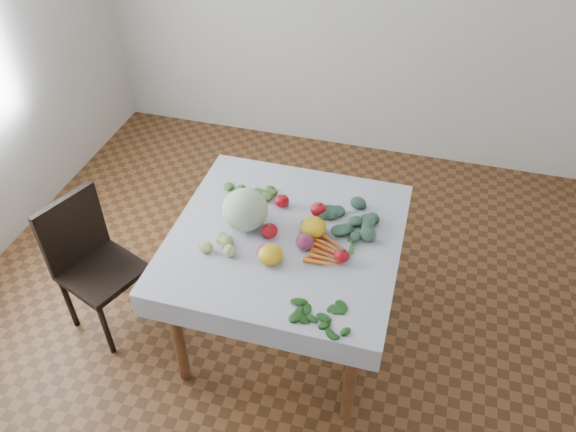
# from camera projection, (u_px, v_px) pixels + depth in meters

# --- Properties ---
(ground) EXTENTS (4.00, 4.00, 0.00)m
(ground) POSITION_uv_depth(u_px,v_px,m) (286.00, 330.00, 3.27)
(ground) COLOR brown
(table) EXTENTS (1.00, 1.00, 0.75)m
(table) POSITION_uv_depth(u_px,v_px,m) (286.00, 250.00, 2.84)
(table) COLOR brown
(table) RESTS_ON ground
(tablecloth) EXTENTS (1.12, 1.12, 0.01)m
(tablecloth) POSITION_uv_depth(u_px,v_px,m) (286.00, 235.00, 2.78)
(tablecloth) COLOR silver
(tablecloth) RESTS_ON table
(chair) EXTENTS (0.49, 0.49, 0.84)m
(chair) POSITION_uv_depth(u_px,v_px,m) (90.00, 257.00, 3.05)
(chair) COLOR black
(chair) RESTS_ON ground
(cabbage) EXTENTS (0.24, 0.24, 0.21)m
(cabbage) POSITION_uv_depth(u_px,v_px,m) (245.00, 210.00, 2.76)
(cabbage) COLOR silver
(cabbage) RESTS_ON tablecloth
(tomato_a) EXTENTS (0.10, 0.10, 0.07)m
(tomato_a) POSITION_uv_depth(u_px,v_px,m) (282.00, 201.00, 2.92)
(tomato_a) COLOR #AA0B17
(tomato_a) RESTS_ON tablecloth
(tomato_b) EXTENTS (0.11, 0.11, 0.07)m
(tomato_b) POSITION_uv_depth(u_px,v_px,m) (319.00, 210.00, 2.86)
(tomato_b) COLOR #AA0B17
(tomato_b) RESTS_ON tablecloth
(tomato_c) EXTENTS (0.10, 0.10, 0.07)m
(tomato_c) POSITION_uv_depth(u_px,v_px,m) (270.00, 231.00, 2.74)
(tomato_c) COLOR #AA0B17
(tomato_c) RESTS_ON tablecloth
(tomato_d) EXTENTS (0.08, 0.08, 0.06)m
(tomato_d) POSITION_uv_depth(u_px,v_px,m) (341.00, 256.00, 2.62)
(tomato_d) COLOR #AA0B17
(tomato_d) RESTS_ON tablecloth
(heirloom_back) EXTENTS (0.17, 0.17, 0.09)m
(heirloom_back) POSITION_uv_depth(u_px,v_px,m) (313.00, 227.00, 2.75)
(heirloom_back) COLOR yellow
(heirloom_back) RESTS_ON tablecloth
(heirloom_front) EXTENTS (0.15, 0.15, 0.08)m
(heirloom_front) POSITION_uv_depth(u_px,v_px,m) (271.00, 254.00, 2.61)
(heirloom_front) COLOR yellow
(heirloom_front) RESTS_ON tablecloth
(onion_a) EXTENTS (0.11, 0.11, 0.07)m
(onion_a) POSITION_uv_depth(u_px,v_px,m) (305.00, 242.00, 2.68)
(onion_a) COLOR #621C3E
(onion_a) RESTS_ON tablecloth
(onion_b) EXTENTS (0.10, 0.10, 0.07)m
(onion_b) POSITION_uv_depth(u_px,v_px,m) (266.00, 252.00, 2.63)
(onion_b) COLOR #621C3E
(onion_b) RESTS_ON tablecloth
(tomatillo_cluster) EXTENTS (0.17, 0.11, 0.05)m
(tomatillo_cluster) POSITION_uv_depth(u_px,v_px,m) (221.00, 243.00, 2.69)
(tomatillo_cluster) COLOR #C3D178
(tomatillo_cluster) RESTS_ON tablecloth
(carrot_bunch) EXTENTS (0.19, 0.22, 0.03)m
(carrot_bunch) POSITION_uv_depth(u_px,v_px,m) (329.00, 253.00, 2.66)
(carrot_bunch) COLOR orange
(carrot_bunch) RESTS_ON tablecloth
(kale_bunch) EXTENTS (0.35, 0.28, 0.05)m
(kale_bunch) POSITION_uv_depth(u_px,v_px,m) (345.00, 216.00, 2.85)
(kale_bunch) COLOR #345544
(kale_bunch) RESTS_ON tablecloth
(basil_bunch) EXTENTS (0.29, 0.22, 0.01)m
(basil_bunch) POSITION_uv_depth(u_px,v_px,m) (321.00, 320.00, 2.37)
(basil_bunch) COLOR #1A4A17
(basil_bunch) RESTS_ON tablecloth
(dill_bunch) EXTENTS (0.28, 0.20, 0.03)m
(dill_bunch) POSITION_uv_depth(u_px,v_px,m) (250.00, 190.00, 3.02)
(dill_bunch) COLOR #517E39
(dill_bunch) RESTS_ON tablecloth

